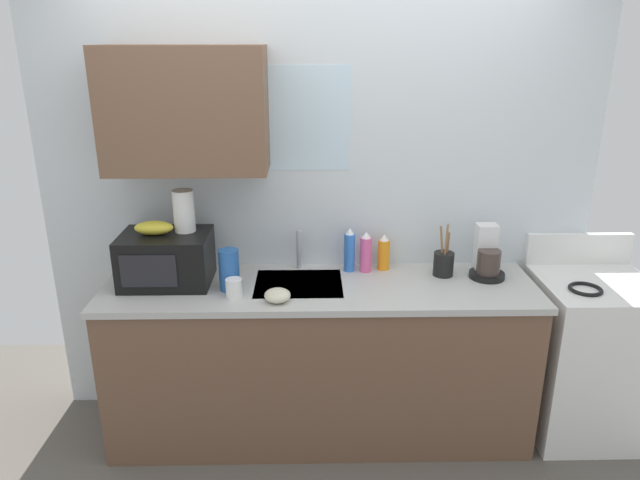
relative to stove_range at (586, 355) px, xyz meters
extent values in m
cube|color=silver|center=(-1.49, 0.35, 0.79)|extent=(3.05, 0.10, 2.50)
cube|color=brown|center=(-2.16, 0.14, 1.33)|extent=(0.81, 0.32, 0.62)
cube|color=silver|center=(-1.60, 0.31, 1.27)|extent=(0.56, 0.02, 0.55)
cube|color=brown|center=(-1.49, 0.00, -0.03)|extent=(2.25, 0.60, 0.86)
cube|color=#B7B7B2|center=(-1.49, 0.00, 0.42)|extent=(2.28, 0.63, 0.03)
cube|color=#9EA0A5|center=(-1.60, 0.02, 0.37)|extent=(0.46, 0.38, 0.14)
cylinder|color=#B2B5BA|center=(-1.60, 0.24, 0.56)|extent=(0.03, 0.03, 0.23)
cube|color=white|center=(0.00, 0.00, -0.01)|extent=(0.60, 0.60, 0.90)
torus|color=black|center=(-0.12, -0.10, 0.45)|extent=(0.17, 0.17, 0.02)
cube|color=white|center=(0.00, 0.28, 0.53)|extent=(0.60, 0.04, 0.18)
cube|color=black|center=(-2.29, 0.05, 0.58)|extent=(0.46, 0.34, 0.27)
cube|color=black|center=(-2.34, -0.13, 0.58)|extent=(0.28, 0.01, 0.17)
ellipsoid|color=gold|center=(-2.34, 0.05, 0.75)|extent=(0.20, 0.11, 0.07)
cylinder|color=white|center=(-2.19, 0.10, 0.82)|extent=(0.11, 0.11, 0.22)
cylinder|color=black|center=(-0.58, 0.08, 0.46)|extent=(0.19, 0.19, 0.03)
cylinder|color=#3F332D|center=(-0.58, 0.07, 0.54)|extent=(0.12, 0.12, 0.13)
cube|color=silver|center=(-0.58, 0.15, 0.59)|extent=(0.11, 0.09, 0.26)
cylinder|color=blue|center=(-1.32, 0.19, 0.55)|extent=(0.06, 0.06, 0.21)
cone|color=white|center=(-1.32, 0.19, 0.67)|extent=(0.05, 0.05, 0.04)
cylinder|color=#E55999|center=(-1.23, 0.18, 0.54)|extent=(0.07, 0.07, 0.20)
cone|color=white|center=(-1.23, 0.18, 0.66)|extent=(0.05, 0.05, 0.04)
cylinder|color=orange|center=(-1.13, 0.21, 0.53)|extent=(0.07, 0.07, 0.17)
cone|color=white|center=(-1.13, 0.21, 0.63)|extent=(0.05, 0.05, 0.04)
cylinder|color=#2659A5|center=(-1.95, -0.05, 0.55)|extent=(0.10, 0.10, 0.22)
cylinder|color=white|center=(-1.92, -0.14, 0.49)|extent=(0.08, 0.08, 0.09)
cylinder|color=black|center=(-0.81, 0.12, 0.51)|extent=(0.11, 0.11, 0.13)
cylinder|color=olive|center=(-0.82, 0.12, 0.60)|extent=(0.03, 0.03, 0.24)
cylinder|color=olive|center=(-0.79, 0.13, 0.58)|extent=(0.02, 0.01, 0.20)
cylinder|color=olive|center=(-0.81, 0.10, 0.61)|extent=(0.02, 0.02, 0.26)
ellipsoid|color=beige|center=(-1.70, -0.20, 0.47)|extent=(0.13, 0.13, 0.06)
camera|label=1|loc=(-1.54, -2.83, 1.68)|focal=32.75mm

